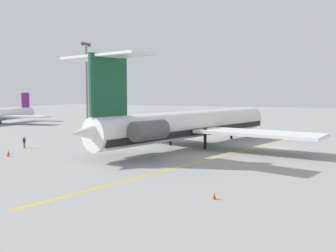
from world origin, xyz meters
The scene contains 8 objects.
ground centered at (0.00, 0.00, 0.00)m, with size 313.38×313.38×0.00m, color gray.
main_jetliner centered at (-4.71, 12.48, 3.45)m, with size 42.50×38.15×12.66m.
ground_crew_portside centered at (-15.01, 34.35, 1.09)m, with size 0.42×0.28×1.72m.
safety_cone_nose centered at (-20.14, 32.19, 0.28)m, with size 0.40×0.40×0.55m, color #EA590F.
safety_cone_wingtip centered at (-29.81, 1.14, 0.28)m, with size 0.40×0.40×0.55m, color #EA590F.
safety_cone_tail centered at (-21.46, 30.91, 0.28)m, with size 0.40×0.40×0.55m, color #EA590F.
taxiway_centreline centered at (-3.55, 3.63, 0.00)m, with size 71.95×0.36×0.01m, color gold.
light_mast centered at (34.09, 57.65, 12.37)m, with size 4.00×0.70×22.36m.
Camera 1 is at (-57.32, -6.65, 8.25)m, focal length 40.13 mm.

